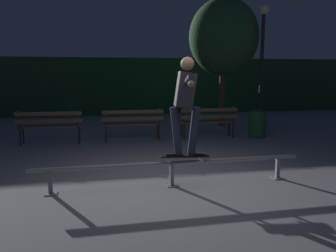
# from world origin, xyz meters

# --- Properties ---
(ground_plane) EXTENTS (90.00, 90.00, 0.00)m
(ground_plane) POSITION_xyz_m (0.00, 0.00, 0.00)
(ground_plane) COLOR gray
(hedge_backdrop) EXTENTS (24.00, 1.20, 2.46)m
(hedge_backdrop) POSITION_xyz_m (0.00, 10.17, 1.23)
(hedge_backdrop) COLOR #234C28
(hedge_backdrop) RESTS_ON ground
(grind_rail) EXTENTS (4.39, 0.18, 0.40)m
(grind_rail) POSITION_xyz_m (0.00, -0.08, 0.32)
(grind_rail) COLOR gray
(grind_rail) RESTS_ON ground
(skateboard) EXTENTS (0.80, 0.31, 0.09)m
(skateboard) POSITION_xyz_m (0.21, -0.08, 0.48)
(skateboard) COLOR black
(skateboard) RESTS_ON grind_rail
(skateboarder) EXTENTS (0.63, 1.40, 1.56)m
(skateboarder) POSITION_xyz_m (0.21, -0.08, 1.41)
(skateboarder) COLOR black
(skateboarder) RESTS_ON skateboard
(park_bench_leftmost) EXTENTS (1.61, 0.46, 0.88)m
(park_bench_leftmost) POSITION_xyz_m (-2.32, 3.69, 0.54)
(park_bench_leftmost) COLOR #282623
(park_bench_leftmost) RESTS_ON ground
(park_bench_left_center) EXTENTS (1.61, 0.46, 0.88)m
(park_bench_left_center) POSITION_xyz_m (-0.22, 3.69, 0.54)
(park_bench_left_center) COLOR #282623
(park_bench_left_center) RESTS_ON ground
(park_bench_right_center) EXTENTS (1.61, 0.46, 0.88)m
(park_bench_right_center) POSITION_xyz_m (1.88, 3.69, 0.54)
(park_bench_right_center) COLOR #282623
(park_bench_right_center) RESTS_ON ground
(tree_far_right) EXTENTS (2.33, 2.33, 4.29)m
(tree_far_right) POSITION_xyz_m (3.10, 5.84, 2.99)
(tree_far_right) COLOR brown
(tree_far_right) RESTS_ON ground
(lamp_post_right) EXTENTS (0.32, 0.32, 3.90)m
(lamp_post_right) POSITION_xyz_m (3.99, 4.80, 2.48)
(lamp_post_right) COLOR #282623
(lamp_post_right) RESTS_ON ground
(trash_can) EXTENTS (0.52, 0.52, 0.80)m
(trash_can) POSITION_xyz_m (3.28, 3.53, 0.41)
(trash_can) COLOR #23562D
(trash_can) RESTS_ON ground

